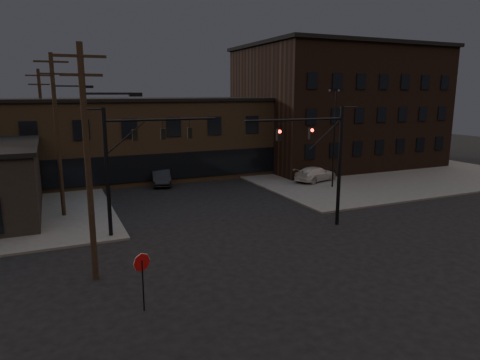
% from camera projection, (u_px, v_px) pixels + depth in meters
% --- Properties ---
extents(ground, '(140.00, 140.00, 0.00)m').
position_uv_depth(ground, '(288.00, 263.00, 22.64)').
color(ground, black).
rests_on(ground, ground).
extents(sidewalk_ne, '(30.00, 30.00, 0.15)m').
position_uv_depth(sidewalk_ne, '(354.00, 168.00, 51.09)').
color(sidewalk_ne, '#474744').
rests_on(sidewalk_ne, ground).
extents(building_row, '(40.00, 12.00, 8.00)m').
position_uv_depth(building_row, '(159.00, 138.00, 46.90)').
color(building_row, '#4D3C29').
rests_on(building_row, ground).
extents(building_right, '(22.00, 16.00, 14.00)m').
position_uv_depth(building_right, '(336.00, 108.00, 53.29)').
color(building_right, black).
rests_on(building_right, ground).
extents(traffic_signal_near, '(7.12, 0.24, 8.00)m').
position_uv_depth(traffic_signal_near, '(326.00, 154.00, 27.82)').
color(traffic_signal_near, black).
rests_on(traffic_signal_near, ground).
extents(traffic_signal_far, '(7.12, 0.24, 8.00)m').
position_uv_depth(traffic_signal_far, '(128.00, 156.00, 26.12)').
color(traffic_signal_far, black).
rests_on(traffic_signal_far, ground).
extents(stop_sign, '(0.72, 0.33, 2.48)m').
position_uv_depth(stop_sign, '(142.00, 269.00, 17.31)').
color(stop_sign, black).
rests_on(stop_sign, ground).
extents(utility_pole_near, '(3.70, 0.28, 11.00)m').
position_uv_depth(utility_pole_near, '(89.00, 159.00, 19.50)').
color(utility_pole_near, black).
rests_on(utility_pole_near, ground).
extents(utility_pole_mid, '(3.70, 0.28, 11.50)m').
position_uv_depth(utility_pole_mid, '(58.00, 132.00, 29.79)').
color(utility_pole_mid, black).
rests_on(utility_pole_mid, ground).
extents(utility_pole_far, '(2.20, 0.28, 11.00)m').
position_uv_depth(utility_pole_far, '(43.00, 126.00, 40.17)').
color(utility_pole_far, black).
rests_on(utility_pole_far, ground).
extents(lot_light_a, '(1.50, 0.28, 9.14)m').
position_uv_depth(lot_light_a, '(335.00, 130.00, 39.25)').
color(lot_light_a, black).
rests_on(lot_light_a, ground).
extents(lot_light_b, '(1.50, 0.28, 9.14)m').
position_uv_depth(lot_light_b, '(352.00, 124.00, 46.12)').
color(lot_light_b, black).
rests_on(lot_light_b, ground).
extents(parked_car_lot_a, '(5.17, 3.41, 1.64)m').
position_uv_depth(parked_car_lot_a, '(312.00, 168.00, 45.48)').
color(parked_car_lot_a, black).
rests_on(parked_car_lot_a, sidewalk_ne).
extents(parked_car_lot_b, '(5.36, 3.41, 1.45)m').
position_uv_depth(parked_car_lot_b, '(316.00, 174.00, 42.77)').
color(parked_car_lot_b, '#BBBBBD').
rests_on(parked_car_lot_b, sidewalk_ne).
extents(car_crossing, '(2.57, 5.05, 1.59)m').
position_uv_depth(car_crossing, '(161.00, 177.00, 41.77)').
color(car_crossing, black).
rests_on(car_crossing, ground).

